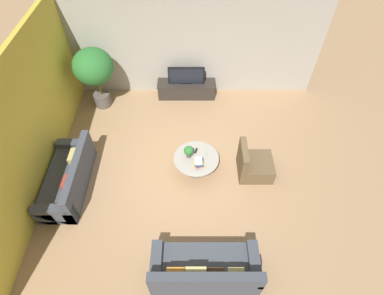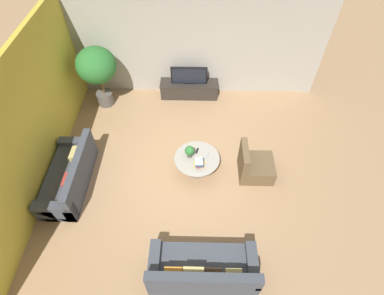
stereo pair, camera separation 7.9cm
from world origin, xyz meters
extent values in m
plane|color=#9E7A56|center=(0.00, 0.00, 0.00)|extent=(24.00, 24.00, 0.00)
cube|color=#A39E93|center=(0.00, 3.26, 1.50)|extent=(7.40, 0.12, 3.00)
cube|color=gold|center=(-3.26, 0.20, 1.50)|extent=(0.12, 7.40, 3.00)
cube|color=#2D2823|center=(-0.02, 2.94, 0.24)|extent=(1.67, 0.48, 0.48)
cube|color=#2D2823|center=(-0.02, 2.94, 0.47)|extent=(1.71, 0.50, 0.02)
cube|color=black|center=(-0.02, 2.94, 0.74)|extent=(1.05, 0.08, 0.52)
cube|color=black|center=(-0.02, 2.90, 0.74)|extent=(0.96, 0.00, 0.47)
cube|color=black|center=(-0.02, 2.94, 0.49)|extent=(0.31, 0.13, 0.02)
cylinder|color=#756656|center=(0.24, 0.16, 0.01)|extent=(0.59, 0.59, 0.02)
cylinder|color=#756656|center=(0.24, 0.16, 0.21)|extent=(0.10, 0.10, 0.41)
cylinder|color=gray|center=(0.24, 0.16, 0.42)|extent=(1.07, 1.07, 0.02)
cube|color=#3D424C|center=(-2.72, -0.32, 0.21)|extent=(0.84, 1.99, 0.42)
cube|color=#3D424C|center=(-2.38, -0.32, 0.63)|extent=(0.16, 1.99, 0.42)
cube|color=#3D424C|center=(-2.72, 0.57, 0.27)|extent=(0.84, 0.20, 0.54)
cube|color=#3D424C|center=(-2.72, -1.22, 0.27)|extent=(0.84, 0.20, 0.54)
cube|color=tan|center=(-2.54, 0.03, 0.58)|extent=(0.16, 0.37, 0.34)
cube|color=#B23328|center=(-2.54, -0.67, 0.56)|extent=(0.15, 0.32, 0.30)
cube|color=#3D424C|center=(0.38, -2.30, 0.21)|extent=(1.98, 0.84, 0.42)
cube|color=#3D424C|center=(0.38, -2.64, 0.63)|extent=(1.98, 0.16, 0.42)
cube|color=#3D424C|center=(1.27, -2.30, 0.27)|extent=(0.20, 0.84, 0.54)
cube|color=#3D424C|center=(-0.51, -2.30, 0.27)|extent=(0.20, 0.84, 0.54)
cube|color=tan|center=(0.90, -2.48, 0.55)|extent=(0.28, 0.15, 0.27)
cube|color=#422D1E|center=(0.56, -2.48, 0.55)|extent=(0.29, 0.15, 0.27)
cube|color=tan|center=(0.21, -2.48, 0.58)|extent=(0.36, 0.17, 0.34)
cube|color=orange|center=(-0.13, -2.48, 0.56)|extent=(0.31, 0.16, 0.30)
cube|color=brown|center=(1.65, 0.07, 0.20)|extent=(0.80, 0.76, 0.40)
cube|color=brown|center=(1.32, 0.07, 0.63)|extent=(0.14, 0.76, 0.46)
cylinder|color=#514C47|center=(-2.47, 2.53, 0.20)|extent=(0.47, 0.47, 0.39)
cylinder|color=brown|center=(-2.47, 2.53, 0.61)|extent=(0.08, 0.08, 0.44)
ellipsoid|color=#286B2D|center=(-2.47, 2.53, 1.32)|extent=(1.07, 1.07, 0.96)
cylinder|color=#514C47|center=(0.07, 0.21, 0.49)|extent=(0.12, 0.12, 0.11)
sphere|color=#286B2D|center=(0.07, 0.21, 0.64)|extent=(0.23, 0.23, 0.23)
cube|color=gold|center=(0.30, -0.02, 0.45)|extent=(0.26, 0.24, 0.04)
cube|color=#A32823|center=(0.30, -0.04, 0.49)|extent=(0.20, 0.26, 0.04)
cube|color=#2D4C84|center=(0.30, -0.04, 0.53)|extent=(0.21, 0.26, 0.04)
cube|color=#232326|center=(0.30, -0.03, 0.56)|extent=(0.15, 0.19, 0.02)
cube|color=beige|center=(0.29, -0.05, 0.58)|extent=(0.19, 0.24, 0.02)
cube|color=black|center=(0.24, 0.37, 0.44)|extent=(0.08, 0.16, 0.02)
cube|color=gray|center=(0.49, 0.27, 0.44)|extent=(0.07, 0.16, 0.02)
camera|label=1|loc=(0.14, -4.20, 5.93)|focal=28.00mm
camera|label=2|loc=(0.22, -4.20, 5.93)|focal=28.00mm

